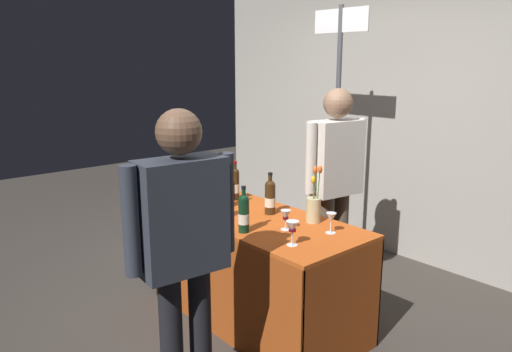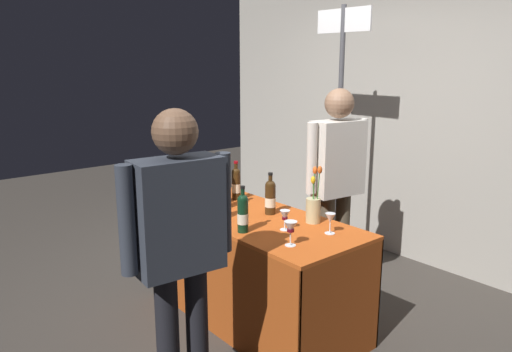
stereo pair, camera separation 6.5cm
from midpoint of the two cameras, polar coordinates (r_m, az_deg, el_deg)
name	(u,v)px [view 1 (the left image)]	position (r m, az deg, el deg)	size (l,w,h in m)	color
ground_plane	(256,318)	(3.79, -0.51, -16.24)	(12.00, 12.00, 0.00)	#38332D
back_partition	(411,116)	(4.81, 17.28, 6.71)	(5.09, 0.12, 2.74)	#9E998E
tasting_table	(256,249)	(3.55, -0.53, -8.58)	(1.64, 0.74, 0.79)	#B74C19
featured_wine_bottle	(223,185)	(3.79, -4.34, -1.07)	(0.07, 0.07, 0.34)	black
display_bottle_0	(235,183)	(3.88, -2.96, -0.84)	(0.07, 0.07, 0.31)	#38230F
display_bottle_1	(224,189)	(3.66, -4.22, -1.53)	(0.08, 0.08, 0.34)	black
display_bottle_2	(244,213)	(3.14, -2.04, -4.32)	(0.07, 0.07, 0.31)	black
display_bottle_3	(216,201)	(3.36, -5.29, -2.89)	(0.08, 0.08, 0.34)	black
display_bottle_4	(193,189)	(3.75, -7.90, -1.51)	(0.08, 0.08, 0.31)	#192333
display_bottle_5	(270,197)	(3.51, 1.13, -2.42)	(0.08, 0.08, 0.31)	#38230F
wine_glass_near_vendor	(286,216)	(3.19, 2.91, -4.69)	(0.07, 0.07, 0.13)	silver
wine_glass_mid	(331,218)	(3.16, 8.19, -4.94)	(0.07, 0.07, 0.13)	silver
wine_glass_near_taster	(292,228)	(2.92, 3.64, -6.05)	(0.08, 0.08, 0.15)	silver
flower_vase	(314,207)	(3.35, 6.21, -3.59)	(0.10, 0.10, 0.40)	tan
vendor_presenter	(335,173)	(3.91, 8.79, 0.36)	(0.27, 0.59, 1.67)	#4C4233
taster_foreground_right	(183,239)	(2.50, -9.32, -7.29)	(0.25, 0.61, 1.65)	black
booth_signpost	(338,110)	(4.34, 9.09, 7.66)	(0.57, 0.04, 2.33)	#47474C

